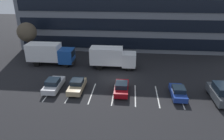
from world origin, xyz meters
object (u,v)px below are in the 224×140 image
Objects in this scene: sedan_navy at (178,92)px; suv_charcoal at (221,93)px; sedan_maroon at (122,88)px; box_truck_blue at (50,53)px; box_truck_white at (112,57)px; bare_tree at (27,32)px; sedan_silver at (54,84)px; sedan_tan at (77,85)px.

suv_charcoal is at bearing -4.75° from sedan_navy.
sedan_maroon is at bearing 176.79° from sedan_navy.
box_truck_blue is 21.84m from sedan_navy.
bare_tree reaches higher than box_truck_white.
box_truck_blue is (-10.76, 0.58, 0.11)m from box_truck_white.
suv_charcoal is (24.78, -9.51, -1.04)m from box_truck_blue.
sedan_maroon is at bearing -0.04° from sedan_silver.
box_truck_white is 8.45m from sedan_maroon.
bare_tree is at bearing 147.20° from box_truck_blue.
sedan_silver is at bearing -131.21° from box_truck_white.
sedan_navy is 0.96× the size of sedan_maroon.
box_truck_white reaches higher than suv_charcoal.
sedan_silver is at bearing 177.78° from suv_charcoal.
sedan_silver is at bearing -179.15° from sedan_tan.
bare_tree reaches higher than suv_charcoal.
box_truck_white is 16.65m from suv_charcoal.
suv_charcoal is at bearing -2.22° from sedan_silver.
sedan_maroon is (9.06, -0.01, -0.03)m from sedan_silver.
box_truck_white is 1.81× the size of sedan_tan.
box_truck_blue is 15.47m from sedan_maroon.
box_truck_white is 10.77m from box_truck_blue.
sedan_maroon is (1.96, -8.12, -1.27)m from box_truck_white.
sedan_maroon is (12.72, -8.70, -1.38)m from box_truck_blue.
sedan_silver is (-21.12, 0.82, -0.31)m from suv_charcoal.
sedan_silver reaches higher than sedan_tan.
sedan_navy is at bearing -43.27° from box_truck_white.
sedan_silver is (-3.17, -0.05, 0.03)m from sedan_tan.
sedan_tan is at bearing -51.72° from box_truck_blue.
box_truck_blue is 9.52m from sedan_silver.
box_truck_blue is 1.68× the size of suv_charcoal.
sedan_silver reaches higher than sedan_maroon.
sedan_tan is 1.01× the size of sedan_maroon.
box_truck_blue reaches higher than sedan_tan.
box_truck_blue is 6.84m from bare_tree.
suv_charcoal is at bearing -20.99° from box_truck_blue.
bare_tree reaches higher than sedan_maroon.
sedan_tan is 3.17m from sedan_silver.
box_truck_white is at bearing -13.95° from bare_tree.
sedan_navy is 0.92× the size of sedan_silver.
sedan_tan is 0.64× the size of bare_tree.
suv_charcoal reaches higher than sedan_silver.
sedan_navy is at bearing -3.21° from sedan_maroon.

